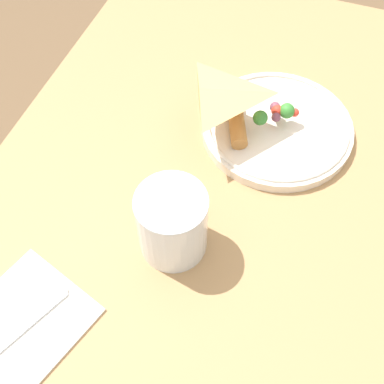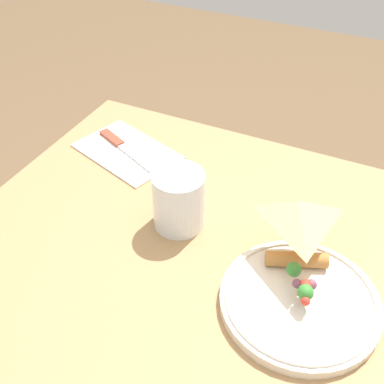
# 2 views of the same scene
# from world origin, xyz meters

# --- Properties ---
(ground_plane) EXTENTS (6.00, 6.00, 0.00)m
(ground_plane) POSITION_xyz_m (0.00, 0.00, 0.00)
(ground_plane) COLOR brown
(dining_table) EXTENTS (0.95, 0.73, 0.76)m
(dining_table) POSITION_xyz_m (0.00, 0.00, 0.63)
(dining_table) COLOR #A87F51
(dining_table) RESTS_ON ground_plane
(plate_pizza) EXTENTS (0.23, 0.23, 0.05)m
(plate_pizza) POSITION_xyz_m (0.11, -0.02, 0.78)
(plate_pizza) COLOR silver
(plate_pizza) RESTS_ON dining_table
(milk_glass) EXTENTS (0.09, 0.09, 0.10)m
(milk_glass) POSITION_xyz_m (-0.13, 0.06, 0.81)
(milk_glass) COLOR white
(milk_glass) RESTS_ON dining_table
(napkin_folded) EXTENTS (0.24, 0.19, 0.00)m
(napkin_folded) POSITION_xyz_m (-0.32, 0.20, 0.76)
(napkin_folded) COLOR white
(napkin_folded) RESTS_ON dining_table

